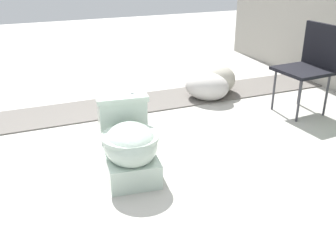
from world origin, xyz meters
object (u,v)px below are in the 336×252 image
(folding_chair_left, at_px, (312,60))
(boulder_near, at_px, (218,79))
(boulder_far, at_px, (207,86))
(toilet, at_px, (128,143))

(folding_chair_left, bearing_deg, boulder_near, -59.78)
(boulder_near, relative_size, boulder_far, 0.84)
(toilet, xyz_separation_m, boulder_far, (-1.12, 1.20, -0.08))
(toilet, distance_m, folding_chair_left, 2.02)
(boulder_far, bearing_deg, folding_chair_left, 48.59)
(folding_chair_left, height_order, boulder_near, folding_chair_left)
(folding_chair_left, xyz_separation_m, boulder_far, (-0.66, -0.75, -0.37))
(boulder_near, bearing_deg, boulder_far, -56.38)
(toilet, height_order, folding_chair_left, folding_chair_left)
(boulder_far, bearing_deg, toilet, -47.08)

